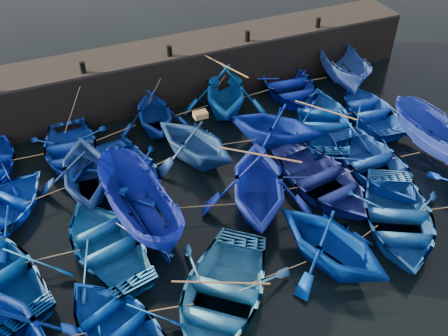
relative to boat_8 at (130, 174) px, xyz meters
name	(u,v)px	position (x,y,z in m)	size (l,w,h in m)	color
ground	(259,234)	(3.51, -4.57, -0.48)	(120.00, 120.00, 0.00)	black
quay_wall	(166,73)	(3.51, 5.93, 0.77)	(26.00, 2.50, 2.50)	black
quay_top	(164,49)	(3.51, 5.93, 2.08)	(26.00, 2.50, 0.12)	black
bollard_1	(83,67)	(-0.49, 5.03, 2.39)	(0.24, 0.24, 0.50)	black
bollard_2	(169,51)	(3.51, 5.03, 2.39)	(0.24, 0.24, 0.50)	black
bollard_3	(247,36)	(7.51, 5.03, 2.39)	(0.24, 0.24, 0.50)	black
bollard_4	(318,23)	(11.51, 5.03, 2.39)	(0.24, 0.24, 0.50)	black
boat_1	(70,149)	(-1.93, 2.62, 0.01)	(3.42, 4.78, 0.99)	#0C37B8
boat_2	(154,112)	(2.00, 3.16, 0.52)	(3.28, 3.81, 2.01)	navy
boat_3	(225,89)	(5.61, 3.39, 0.73)	(3.99, 4.62, 2.43)	#0650B5
boat_4	(289,85)	(9.23, 3.55, 0.06)	(3.77, 5.27, 1.09)	#091C9B
boat_5	(343,67)	(12.28, 3.43, 0.49)	(1.90, 5.04, 1.95)	#25458E
boat_7	(85,170)	(-1.66, 0.13, 0.67)	(3.78, 4.39, 2.31)	navy
boat_8	(130,174)	(0.00, 0.00, 0.00)	(3.33, 4.65, 0.97)	#0934BC
boat_9	(195,141)	(2.91, 0.33, 0.60)	(3.54, 4.10, 2.16)	navy
boat_10	(275,125)	(6.52, 0.01, 0.59)	(3.52, 4.09, 2.15)	#051D94
boat_11	(324,121)	(9.11, 0.08, 0.07)	(3.81, 5.33, 1.11)	#073E9E
boat_12	(370,109)	(11.71, 0.14, -0.02)	(3.20, 4.48, 0.93)	blue
boat_14	(107,243)	(-1.69, -3.27, 0.02)	(3.46, 4.84, 1.00)	#135998
boat_15	(139,207)	(-0.27, -2.50, 0.53)	(1.97, 5.24, 2.03)	navy
boat_16	(258,183)	(4.05, -3.30, 0.81)	(4.22, 4.90, 2.58)	#11239E
boat_17	(323,181)	(6.86, -3.45, 0.05)	(3.69, 5.15, 1.07)	navy
boat_18	(375,164)	(9.36, -3.40, 0.03)	(3.55, 4.96, 1.03)	#1144B8
boat_19	(439,140)	(12.44, -3.53, 0.48)	(1.87, 4.96, 1.92)	#162E97
boat_21	(117,324)	(-2.15, -6.50, -0.04)	(3.04, 4.25, 0.88)	#003292
boat_22	(221,294)	(1.06, -6.80, 0.07)	(3.79, 5.29, 1.10)	#2B75BB
boat_23	(332,242)	(5.06, -6.73, 0.65)	(3.70, 4.29, 2.26)	#002E95
boat_24	(398,218)	(8.25, -6.30, 0.06)	(3.75, 5.24, 1.09)	#154E92
wooden_crate	(201,115)	(3.21, 0.33, 1.80)	(0.55, 0.38, 0.25)	olive
mooring_ropes	(207,140)	(3.48, 0.38, 0.41)	(17.52, 11.77, 2.10)	tan
loose_oars	(261,141)	(4.96, -1.66, 1.35)	(10.31, 12.27, 1.54)	#99724C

